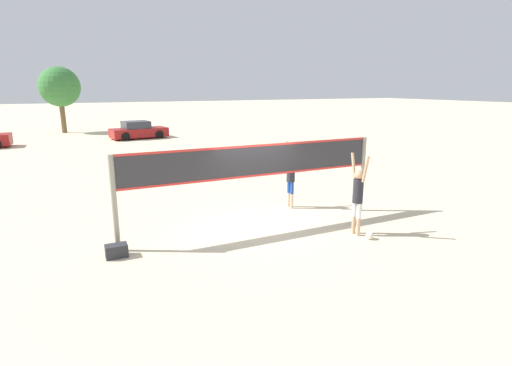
% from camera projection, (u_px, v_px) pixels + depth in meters
% --- Properties ---
extents(ground_plane, '(200.00, 200.00, 0.00)m').
position_uv_depth(ground_plane, '(256.00, 228.00, 11.64)').
color(ground_plane, beige).
extents(volleyball_net, '(7.83, 0.14, 2.44)m').
position_uv_depth(volleyball_net, '(256.00, 170.00, 11.24)').
color(volleyball_net, gray).
rests_on(volleyball_net, ground_plane).
extents(player_spiker, '(0.28, 0.72, 2.26)m').
position_uv_depth(player_spiker, '(358.00, 193.00, 10.84)').
color(player_spiker, tan).
rests_on(player_spiker, ground_plane).
extents(player_blocker, '(0.28, 0.72, 2.24)m').
position_uv_depth(player_blocker, '(291.00, 173.00, 13.31)').
color(player_blocker, beige).
rests_on(player_blocker, ground_plane).
extents(volleyball, '(0.21, 0.21, 0.21)m').
position_uv_depth(volleyball, '(370.00, 235.00, 10.74)').
color(volleyball, silver).
rests_on(volleyball, ground_plane).
extents(gear_bag, '(0.51, 0.32, 0.31)m').
position_uv_depth(gear_bag, '(117.00, 251.00, 9.61)').
color(gear_bag, '#2D2D33').
rests_on(gear_bag, ground_plane).
extents(parked_car_near, '(4.49, 2.42, 1.37)m').
position_uv_depth(parked_car_near, '(138.00, 131.00, 31.47)').
color(parked_car_near, maroon).
rests_on(parked_car_near, ground_plane).
extents(tree_left_cluster, '(3.42, 3.42, 5.70)m').
position_uv_depth(tree_left_cluster, '(60.00, 87.00, 34.52)').
color(tree_left_cluster, brown).
rests_on(tree_left_cluster, ground_plane).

